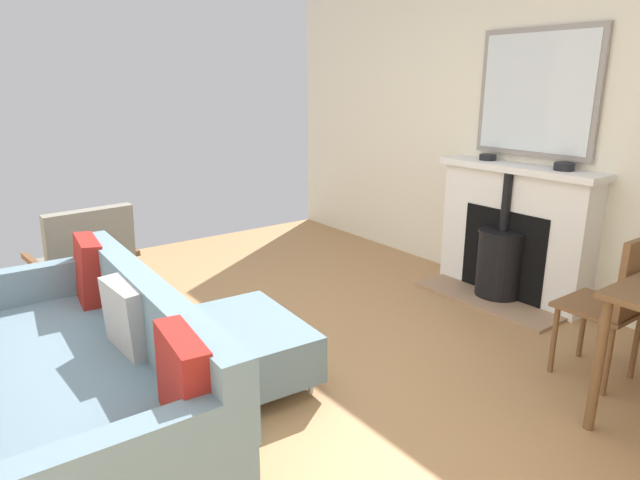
# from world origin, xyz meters

# --- Properties ---
(ground_plane) EXTENTS (5.38, 5.73, 0.01)m
(ground_plane) POSITION_xyz_m (0.00, 0.00, -0.00)
(ground_plane) COLOR #A87A4C
(wall_left) EXTENTS (0.12, 5.73, 2.83)m
(wall_left) POSITION_xyz_m (-2.69, 0.00, 1.41)
(wall_left) COLOR silver
(wall_left) RESTS_ON ground
(fireplace) EXTENTS (0.61, 1.33, 1.07)m
(fireplace) POSITION_xyz_m (-2.46, 0.17, 0.48)
(fireplace) COLOR #9E7A5B
(fireplace) RESTS_ON ground
(mirror_over_mantel) EXTENTS (0.04, 0.99, 0.95)m
(mirror_over_mantel) POSITION_xyz_m (-2.60, 0.17, 1.60)
(mirror_over_mantel) COLOR gray
(mantel_bowl_near) EXTENTS (0.14, 0.14, 0.05)m
(mantel_bowl_near) POSITION_xyz_m (-2.51, -0.15, 1.09)
(mantel_bowl_near) COLOR black
(mantel_bowl_near) RESTS_ON fireplace
(mantel_bowl_far) EXTENTS (0.15, 0.15, 0.06)m
(mantel_bowl_far) POSITION_xyz_m (-2.51, 0.51, 1.10)
(mantel_bowl_far) COLOR black
(mantel_bowl_far) RESTS_ON fireplace
(sofa) EXTENTS (0.94, 2.07, 0.79)m
(sofa) POSITION_xyz_m (0.75, 0.09, 0.34)
(sofa) COLOR #B2B2B7
(sofa) RESTS_ON ground
(ottoman) EXTENTS (0.64, 0.85, 0.36)m
(ottoman) POSITION_xyz_m (-0.11, 0.07, 0.23)
(ottoman) COLOR #B2B2B7
(ottoman) RESTS_ON ground
(armchair_accent) EXTENTS (0.73, 0.64, 0.85)m
(armchair_accent) POSITION_xyz_m (0.37, -1.42, 0.46)
(armchair_accent) COLOR brown
(armchair_accent) RESTS_ON ground
(dining_chair_near_fireplace) EXTENTS (0.40, 0.40, 0.89)m
(dining_chair_near_fireplace) POSITION_xyz_m (-1.78, 1.33, 0.52)
(dining_chair_near_fireplace) COLOR brown
(dining_chair_near_fireplace) RESTS_ON ground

